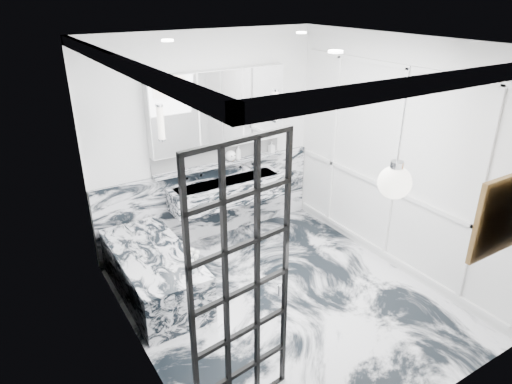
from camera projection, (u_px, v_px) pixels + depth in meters
floor at (283, 300)px, 5.17m from camera, size 3.60×3.60×0.00m
ceiling at (291, 42)px, 4.03m from camera, size 3.60×3.60×0.00m
wall_back at (207, 141)px, 6.00m from camera, size 3.60×0.00×3.60m
wall_front at (435, 273)px, 3.21m from camera, size 3.60×0.00×3.60m
wall_left at (131, 227)px, 3.83m from camera, size 0.00×3.60×3.60m
wall_right at (397, 159)px, 5.38m from camera, size 0.00×3.60×3.60m
marble_clad_back at (211, 202)px, 6.34m from camera, size 3.18×0.05×1.05m
marble_clad_left at (134, 233)px, 3.86m from camera, size 0.02×3.56×2.68m
panel_molding at (395, 167)px, 5.41m from camera, size 0.03×3.40×2.30m
soap_bottle_a at (238, 153)px, 6.22m from camera, size 0.08×0.08×0.20m
soap_bottle_b at (271, 147)px, 6.49m from camera, size 0.07×0.08×0.16m
soap_bottle_c at (258, 151)px, 6.38m from camera, size 0.14×0.14×0.14m
face_pot at (231, 156)px, 6.17m from camera, size 0.15×0.15×0.15m
amber_bottle at (232, 157)px, 6.19m from camera, size 0.04×0.04×0.10m
flower_vase at (193, 266)px, 4.72m from camera, size 0.08×0.08×0.12m
crittall_door at (242, 291)px, 3.39m from camera, size 0.88×0.15×2.34m
artwork at (502, 215)px, 3.53m from camera, size 0.57×0.05×0.57m
pendant_light at (395, 183)px, 3.45m from camera, size 0.26×0.26×0.26m
trough_sink at (227, 191)px, 6.15m from camera, size 1.60×0.45×0.30m
ledge at (221, 164)px, 6.14m from camera, size 1.90×0.14×0.04m
subway_tile at (218, 153)px, 6.14m from camera, size 1.90×0.03×0.23m
mirror_cabinet at (219, 109)px, 5.84m from camera, size 1.90×0.16×1.00m
sconce_left at (161, 123)px, 5.39m from camera, size 0.07×0.07×0.40m
sconce_right at (276, 106)px, 6.18m from camera, size 0.07×0.07×0.40m
bathtub at (154, 273)px, 5.19m from camera, size 0.75×1.65×0.55m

